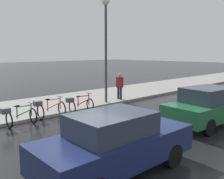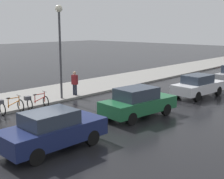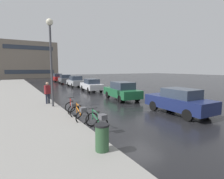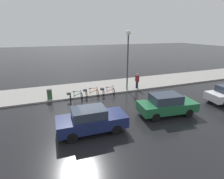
{
  "view_description": "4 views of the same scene",
  "coord_description": "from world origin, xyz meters",
  "px_view_note": "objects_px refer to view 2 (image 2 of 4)",
  "views": [
    {
      "loc": [
        6.65,
        -5.13,
        3.05
      ],
      "look_at": [
        -1.67,
        2.78,
        1.33
      ],
      "focal_mm": 40.0,
      "sensor_mm": 36.0,
      "label": 1
    },
    {
      "loc": [
        11.96,
        -7.93,
        4.77
      ],
      "look_at": [
        0.85,
        4.13,
        1.45
      ],
      "focal_mm": 50.0,
      "sensor_mm": 36.0,
      "label": 2
    },
    {
      "loc": [
        -6.55,
        -7.98,
        2.8
      ],
      "look_at": [
        -0.69,
        2.01,
        1.39
      ],
      "focal_mm": 28.0,
      "sensor_mm": 36.0,
      "label": 3
    },
    {
      "loc": [
        11.77,
        -3.16,
        5.96
      ],
      "look_at": [
        -0.63,
        1.57,
        1.55
      ],
      "focal_mm": 28.0,
      "sensor_mm": 36.0,
      "label": 4
    }
  ],
  "objects_px": {
    "bicycle_third": "(35,101)",
    "pedestrian": "(75,83)",
    "bicycle_second": "(9,106)",
    "car_navy": "(53,130)",
    "car_green": "(138,102)",
    "car_white": "(198,86)",
    "streetlamp": "(60,35)"
  },
  "relations": [
    {
      "from": "bicycle_third",
      "to": "car_navy",
      "type": "relative_size",
      "value": 0.33
    },
    {
      "from": "bicycle_third",
      "to": "car_green",
      "type": "distance_m",
      "value": 6.13
    },
    {
      "from": "car_white",
      "to": "pedestrian",
      "type": "bearing_deg",
      "value": -136.47
    },
    {
      "from": "bicycle_third",
      "to": "car_white",
      "type": "xyz_separation_m",
      "value": [
        5.44,
        9.55,
        0.3
      ]
    },
    {
      "from": "bicycle_third",
      "to": "pedestrian",
      "type": "bearing_deg",
      "value": 101.36
    },
    {
      "from": "car_white",
      "to": "bicycle_second",
      "type": "bearing_deg",
      "value": -116.39
    },
    {
      "from": "car_white",
      "to": "pedestrian",
      "type": "xyz_separation_m",
      "value": [
        -6.18,
        -5.87,
        0.23
      ]
    },
    {
      "from": "car_navy",
      "to": "car_green",
      "type": "relative_size",
      "value": 0.97
    },
    {
      "from": "bicycle_third",
      "to": "car_navy",
      "type": "bearing_deg",
      "value": -27.86
    },
    {
      "from": "car_navy",
      "to": "car_white",
      "type": "height_order",
      "value": "car_navy"
    },
    {
      "from": "car_navy",
      "to": "car_green",
      "type": "distance_m",
      "value": 5.85
    },
    {
      "from": "pedestrian",
      "to": "streetlamp",
      "type": "distance_m",
      "value": 3.47
    },
    {
      "from": "car_navy",
      "to": "pedestrian",
      "type": "relative_size",
      "value": 2.42
    },
    {
      "from": "bicycle_third",
      "to": "car_white",
      "type": "relative_size",
      "value": 0.32
    },
    {
      "from": "car_white",
      "to": "car_green",
      "type": "bearing_deg",
      "value": -90.04
    },
    {
      "from": "car_navy",
      "to": "streetlamp",
      "type": "height_order",
      "value": "streetlamp"
    },
    {
      "from": "car_green",
      "to": "pedestrian",
      "type": "distance_m",
      "value": 6.24
    },
    {
      "from": "bicycle_second",
      "to": "streetlamp",
      "type": "relative_size",
      "value": 0.23
    },
    {
      "from": "bicycle_third",
      "to": "pedestrian",
      "type": "height_order",
      "value": "pedestrian"
    },
    {
      "from": "streetlamp",
      "to": "car_green",
      "type": "bearing_deg",
      "value": 3.41
    },
    {
      "from": "bicycle_second",
      "to": "car_navy",
      "type": "xyz_separation_m",
      "value": [
        5.87,
        -1.42,
        0.31
      ]
    },
    {
      "from": "bicycle_third",
      "to": "pedestrian",
      "type": "distance_m",
      "value": 3.79
    },
    {
      "from": "car_navy",
      "to": "streetlamp",
      "type": "bearing_deg",
      "value": 139.39
    },
    {
      "from": "bicycle_second",
      "to": "car_navy",
      "type": "distance_m",
      "value": 6.05
    },
    {
      "from": "bicycle_third",
      "to": "car_navy",
      "type": "xyz_separation_m",
      "value": [
        5.77,
        -3.05,
        0.33
      ]
    },
    {
      "from": "car_navy",
      "to": "car_white",
      "type": "distance_m",
      "value": 12.61
    },
    {
      "from": "car_navy",
      "to": "car_green",
      "type": "height_order",
      "value": "car_green"
    },
    {
      "from": "bicycle_second",
      "to": "pedestrian",
      "type": "distance_m",
      "value": 5.37
    },
    {
      "from": "car_green",
      "to": "pedestrian",
      "type": "height_order",
      "value": "pedestrian"
    },
    {
      "from": "bicycle_second",
      "to": "bicycle_third",
      "type": "bearing_deg",
      "value": 86.34
    },
    {
      "from": "bicycle_second",
      "to": "car_navy",
      "type": "relative_size",
      "value": 0.33
    },
    {
      "from": "car_navy",
      "to": "bicycle_second",
      "type": "bearing_deg",
      "value": 166.4
    }
  ]
}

